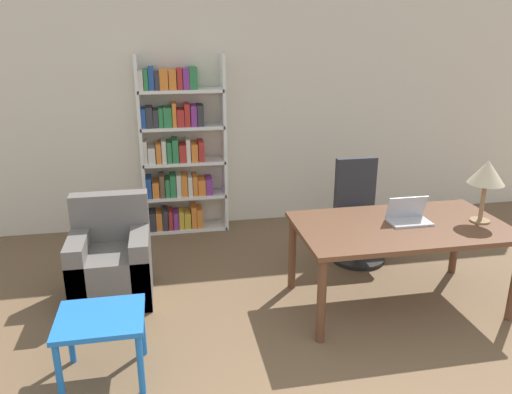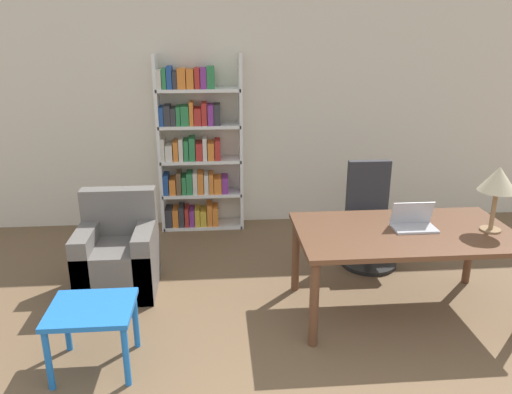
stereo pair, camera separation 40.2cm
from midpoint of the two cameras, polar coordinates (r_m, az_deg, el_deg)
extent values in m
cube|color=beige|center=(5.94, 3.44, 9.72)|extent=(8.00, 0.06, 2.70)
cube|color=brown|center=(4.26, 19.30, -3.92)|extent=(1.75, 0.98, 0.04)
cylinder|color=brown|center=(3.80, 9.75, -12.10)|extent=(0.07, 0.07, 0.69)
cylinder|color=brown|center=(4.53, 7.12, -6.63)|extent=(0.07, 0.07, 0.69)
cylinder|color=brown|center=(5.11, 25.38, -5.39)|extent=(0.07, 0.07, 0.69)
cube|color=#B2B2B7|center=(4.29, 20.22, -3.43)|extent=(0.35, 0.21, 0.02)
cube|color=#B2B2B7|center=(4.32, 19.99, -1.76)|extent=(0.35, 0.07, 0.20)
cube|color=#19233D|center=(4.32, 19.96, -1.71)|extent=(0.31, 0.06, 0.17)
cylinder|color=olive|center=(4.52, 27.56, -3.36)|extent=(0.16, 0.16, 0.01)
cylinder|color=olive|center=(4.47, 27.88, -1.38)|extent=(0.04, 0.04, 0.32)
cone|color=#C6B793|center=(4.40, 28.38, 1.77)|extent=(0.29, 0.29, 0.20)
cylinder|color=black|center=(5.27, 14.86, -7.28)|extent=(0.55, 0.55, 0.04)
cylinder|color=#262626|center=(5.19, 15.04, -5.34)|extent=(0.06, 0.06, 0.35)
cube|color=#2D2D33|center=(5.11, 15.25, -3.03)|extent=(0.45, 0.45, 0.10)
cube|color=#2D2D33|center=(5.16, 14.89, 1.05)|extent=(0.42, 0.08, 0.55)
cube|color=blue|center=(3.59, -15.27, -12.35)|extent=(0.57, 0.50, 0.04)
cylinder|color=blue|center=(3.60, -19.62, -17.29)|extent=(0.04, 0.04, 0.44)
cylinder|color=blue|center=(3.51, -11.34, -17.55)|extent=(0.04, 0.04, 0.44)
cylinder|color=blue|center=(3.95, -18.09, -13.68)|extent=(0.04, 0.04, 0.44)
cylinder|color=blue|center=(3.86, -10.65, -13.79)|extent=(0.04, 0.04, 0.44)
cube|color=#66605B|center=(4.67, -13.04, -7.82)|extent=(0.67, 0.67, 0.46)
cube|color=#66605B|center=(4.73, -13.02, -1.60)|extent=(0.67, 0.16, 0.43)
cube|color=#66605B|center=(4.68, -16.25, -7.00)|extent=(0.16, 0.67, 0.61)
cube|color=#66605B|center=(4.60, -9.92, -6.94)|extent=(0.16, 0.67, 0.61)
cube|color=white|center=(5.77, -8.99, 5.81)|extent=(0.04, 0.28, 2.02)
cube|color=white|center=(5.78, 0.26, 6.05)|extent=(0.04, 0.28, 2.02)
cube|color=white|center=(6.05, -4.14, -3.23)|extent=(0.93, 0.28, 0.04)
cube|color=#333338|center=(6.02, -8.01, -2.21)|extent=(0.08, 0.24, 0.22)
cube|color=orange|center=(6.02, -7.24, -2.21)|extent=(0.07, 0.24, 0.21)
cube|color=#333338|center=(6.01, -6.58, -2.07)|extent=(0.06, 0.24, 0.24)
cube|color=#B72D28|center=(6.01, -5.98, -2.14)|extent=(0.05, 0.24, 0.22)
cube|color=#7F338C|center=(6.01, -5.40, -2.22)|extent=(0.06, 0.24, 0.20)
cube|color=gold|center=(6.01, -4.79, -2.17)|extent=(0.06, 0.24, 0.21)
cube|color=gold|center=(6.01, -4.12, -2.23)|extent=(0.07, 0.24, 0.19)
cube|color=orange|center=(6.00, -3.41, -1.91)|extent=(0.06, 0.24, 0.26)
cube|color=orange|center=(6.01, -2.76, -2.04)|extent=(0.07, 0.24, 0.22)
cube|color=white|center=(5.91, -4.23, 0.40)|extent=(0.93, 0.28, 0.04)
cube|color=#234C99|center=(5.89, -8.30, 1.53)|extent=(0.06, 0.24, 0.23)
cube|color=orange|center=(5.89, -7.54, 1.31)|extent=(0.07, 0.24, 0.18)
cube|color=brown|center=(5.88, -6.85, 1.68)|extent=(0.05, 0.24, 0.26)
cube|color=#2D7F47|center=(5.88, -6.26, 1.48)|extent=(0.05, 0.24, 0.21)
cube|color=#2D7F47|center=(5.87, -5.65, 1.68)|extent=(0.07, 0.24, 0.25)
cube|color=silver|center=(5.87, -5.01, 1.71)|extent=(0.05, 0.24, 0.25)
cube|color=orange|center=(5.87, -4.40, 1.70)|extent=(0.07, 0.24, 0.25)
cube|color=silver|center=(5.88, -3.75, 1.63)|extent=(0.05, 0.24, 0.23)
cube|color=orange|center=(5.88, -3.19, 1.66)|extent=(0.05, 0.24, 0.23)
cube|color=orange|center=(5.89, -2.45, 1.46)|extent=(0.09, 0.24, 0.18)
cube|color=#7F338C|center=(5.89, -1.63, 1.50)|extent=(0.07, 0.24, 0.19)
cube|color=white|center=(5.80, -4.32, 4.18)|extent=(0.93, 0.28, 0.04)
cube|color=silver|center=(5.78, -8.59, 5.45)|extent=(0.04, 0.24, 0.25)
cube|color=silver|center=(5.78, -7.92, 5.11)|extent=(0.08, 0.24, 0.18)
cube|color=orange|center=(5.78, -7.16, 5.32)|extent=(0.06, 0.24, 0.22)
cube|color=silver|center=(5.77, -6.57, 5.49)|extent=(0.05, 0.24, 0.25)
cube|color=#2D7F47|center=(5.77, -5.99, 5.42)|extent=(0.05, 0.24, 0.23)
cube|color=#2D7F47|center=(5.77, -5.32, 5.57)|extent=(0.07, 0.24, 0.26)
cube|color=#B72D28|center=(5.77, -4.52, 5.30)|extent=(0.08, 0.24, 0.20)
cube|color=silver|center=(5.77, -3.88, 5.59)|extent=(0.05, 0.24, 0.26)
cube|color=orange|center=(5.77, -3.19, 5.34)|extent=(0.07, 0.24, 0.20)
cube|color=#B72D28|center=(5.77, -2.43, 5.49)|extent=(0.06, 0.24, 0.23)
cube|color=white|center=(5.71, -4.42, 8.09)|extent=(0.93, 0.28, 0.04)
cube|color=#234C99|center=(5.71, -8.73, 9.16)|extent=(0.05, 0.24, 0.21)
cube|color=#333338|center=(5.70, -8.08, 9.26)|extent=(0.07, 0.24, 0.22)
cube|color=#333338|center=(5.70, -7.40, 9.14)|extent=(0.06, 0.24, 0.19)
cube|color=#2D7F47|center=(5.70, -6.83, 9.24)|extent=(0.05, 0.24, 0.21)
cube|color=#2D7F47|center=(5.69, -6.09, 9.28)|extent=(0.09, 0.24, 0.21)
cube|color=orange|center=(5.69, -5.35, 9.53)|extent=(0.04, 0.24, 0.26)
cube|color=#B72D28|center=(5.69, -4.66, 9.20)|extent=(0.08, 0.24, 0.19)
cube|color=#B72D28|center=(5.69, -3.91, 9.51)|extent=(0.06, 0.24, 0.25)
cube|color=#7F338C|center=(5.69, -3.18, 9.41)|extent=(0.06, 0.24, 0.22)
cube|color=#333338|center=(5.70, -2.43, 9.45)|extent=(0.07, 0.24, 0.23)
cube|color=white|center=(5.65, -4.52, 12.11)|extent=(0.93, 0.28, 0.04)
cube|color=silver|center=(5.65, -8.93, 13.16)|extent=(0.05, 0.24, 0.20)
cube|color=#2D7F47|center=(5.65, -8.38, 13.27)|extent=(0.05, 0.24, 0.22)
cube|color=#234C99|center=(5.65, -7.79, 13.39)|extent=(0.06, 0.24, 0.24)
cube|color=#333338|center=(5.65, -7.17, 13.16)|extent=(0.05, 0.24, 0.19)
cube|color=orange|center=(5.64, -6.43, 13.32)|extent=(0.09, 0.24, 0.21)
cube|color=orange|center=(5.64, -5.47, 13.30)|extent=(0.08, 0.24, 0.20)
cube|color=#B72D28|center=(5.64, -4.66, 13.40)|extent=(0.06, 0.24, 0.22)
cube|color=#7F338C|center=(5.64, -3.95, 13.41)|extent=(0.07, 0.24, 0.22)
cube|color=#2D7F47|center=(5.64, -3.13, 13.50)|extent=(0.09, 0.24, 0.23)
camera|label=1|loc=(0.20, -87.14, 0.97)|focal=35.00mm
camera|label=2|loc=(0.20, 92.86, -0.97)|focal=35.00mm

